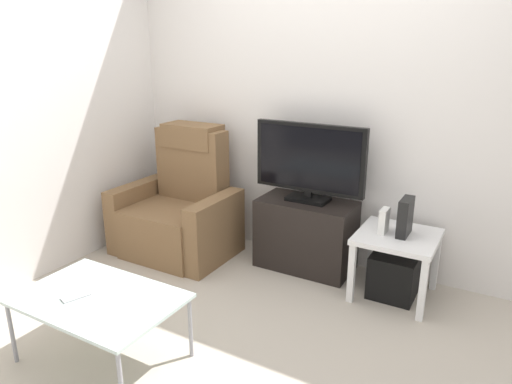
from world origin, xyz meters
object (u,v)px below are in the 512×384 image
television (309,161)px  cell_phone (76,296)px  subwoofer_box (394,275)px  game_console (405,217)px  side_table (397,244)px  coffee_table (99,301)px  recliner_armchair (180,209)px  book_upright (384,221)px  tv_stand (306,234)px

television → cell_phone: size_ratio=5.90×
cell_phone → television: bearing=90.5°
subwoofer_box → game_console: (0.04, 0.01, 0.45)m
side_table → coffee_table: size_ratio=0.60×
subwoofer_box → game_console: game_console is taller
recliner_armchair → side_table: (1.82, 0.13, 0.02)m
side_table → cell_phone: (-1.36, -1.61, 0.01)m
book_upright → game_console: bearing=12.5°
coffee_table → cell_phone: (-0.10, -0.06, 0.03)m
tv_stand → subwoofer_box: size_ratio=2.38×
game_console → cell_phone: (-1.40, -1.62, -0.20)m
television → side_table: 0.89m
recliner_armchair → cell_phone: (0.46, -1.48, 0.04)m
book_upright → game_console: (0.14, 0.03, 0.04)m
television → book_upright: size_ratio=5.06×
tv_stand → television: (0.00, 0.02, 0.60)m
recliner_armchair → game_console: bearing=12.7°
tv_stand → subwoofer_box: bearing=-7.5°
television → subwoofer_box: (0.74, -0.12, -0.72)m
television → cell_phone: (-0.63, -1.73, -0.47)m
tv_stand → cell_phone: tv_stand is taller
television → subwoofer_box: bearing=-8.9°
coffee_table → side_table: bearing=50.9°
tv_stand → recliner_armchair: recliner_armchair is taller
game_console → side_table: bearing=-164.1°
coffee_table → cell_phone: bearing=-149.0°
coffee_table → television: bearing=72.6°
tv_stand → book_upright: size_ratio=4.30×
television → book_upright: 0.73m
tv_stand → recliner_armchair: (-1.09, -0.23, 0.09)m
television → recliner_armchair: (-1.09, -0.25, -0.51)m
game_console → coffee_table: (-1.29, -1.56, -0.23)m
tv_stand → side_table: (0.74, -0.10, 0.11)m
side_table → cell_phone: side_table is taller
side_table → television: bearing=171.1°
book_upright → game_console: size_ratio=0.66×
tv_stand → television: size_ratio=0.85×
television → coffee_table: (-0.52, -1.67, -0.51)m
television → cell_phone: television is taller
television → side_table: bearing=-8.9°
tv_stand → book_upright: book_upright is taller
book_upright → cell_phone: (-1.26, -1.59, -0.15)m
tv_stand → book_upright: bearing=-10.4°
book_upright → coffee_table: size_ratio=0.19×
side_table → game_console: 0.21m
subwoofer_box → book_upright: (-0.10, -0.02, 0.40)m
recliner_armchair → coffee_table: bearing=-60.0°
coffee_table → subwoofer_box: bearing=50.9°
television → coffee_table: size_ratio=0.98×
subwoofer_box → book_upright: 0.42m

